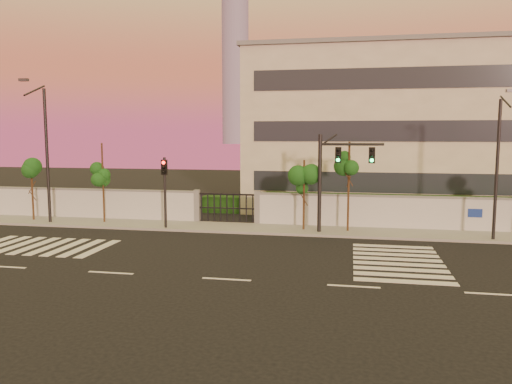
# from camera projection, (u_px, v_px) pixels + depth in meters

# --- Properties ---
(ground) EXTENTS (120.00, 120.00, 0.00)m
(ground) POSITION_uv_depth(u_px,v_px,m) (227.00, 279.00, 19.97)
(ground) COLOR black
(ground) RESTS_ON ground
(sidewalk) EXTENTS (60.00, 3.00, 0.15)m
(sidewalk) POSITION_uv_depth(u_px,v_px,m) (269.00, 229.00, 30.20)
(sidewalk) COLOR gray
(sidewalk) RESTS_ON ground
(perimeter_wall) EXTENTS (60.00, 0.36, 2.20)m
(perimeter_wall) POSITION_uv_depth(u_px,v_px,m) (275.00, 209.00, 31.53)
(perimeter_wall) COLOR silver
(perimeter_wall) RESTS_ON ground
(hedge_row) EXTENTS (41.00, 4.25, 1.80)m
(hedge_row) POSITION_uv_depth(u_px,v_px,m) (296.00, 207.00, 34.04)
(hedge_row) COLOR #123810
(hedge_row) RESTS_ON ground
(institutional_building) EXTENTS (24.40, 12.40, 12.25)m
(institutional_building) POSITION_uv_depth(u_px,v_px,m) (406.00, 129.00, 39.03)
(institutional_building) COLOR #BAB69E
(institutional_building) RESTS_ON ground
(distant_skyscraper) EXTENTS (16.00, 16.00, 118.00)m
(distant_skyscraper) POSITION_uv_depth(u_px,v_px,m) (235.00, 40.00, 298.14)
(distant_skyscraper) COLOR gray
(distant_skyscraper) RESTS_ON ground
(road_markings) EXTENTS (57.00, 7.62, 0.02)m
(road_markings) POSITION_uv_depth(u_px,v_px,m) (214.00, 255.00, 23.93)
(road_markings) COLOR silver
(road_markings) RESTS_ON ground
(street_tree_b) EXTENTS (1.59, 1.26, 4.17)m
(street_tree_b) POSITION_uv_depth(u_px,v_px,m) (32.00, 176.00, 32.79)
(street_tree_b) COLOR #382314
(street_tree_b) RESTS_ON ground
(street_tree_c) EXTENTS (1.38, 1.10, 5.23)m
(street_tree_c) POSITION_uv_depth(u_px,v_px,m) (103.00, 165.00, 31.84)
(street_tree_c) COLOR #382314
(street_tree_c) RESTS_ON ground
(street_tree_d) EXTENTS (1.54, 1.22, 4.28)m
(street_tree_d) POSITION_uv_depth(u_px,v_px,m) (304.00, 179.00, 29.38)
(street_tree_d) COLOR #382314
(street_tree_d) RESTS_ON ground
(street_tree_e) EXTENTS (1.57, 1.25, 5.36)m
(street_tree_e) POSITION_uv_depth(u_px,v_px,m) (349.00, 166.00, 28.88)
(street_tree_e) COLOR #382314
(street_tree_e) RESTS_ON ground
(traffic_signal_main) EXTENTS (3.66, 0.37, 5.78)m
(traffic_signal_main) POSITION_uv_depth(u_px,v_px,m) (333.00, 172.00, 28.48)
(traffic_signal_main) COLOR black
(traffic_signal_main) RESTS_ON ground
(traffic_signal_secondary) EXTENTS (0.34, 0.34, 4.41)m
(traffic_signal_secondary) POSITION_uv_depth(u_px,v_px,m) (165.00, 184.00, 29.98)
(traffic_signal_secondary) COLOR black
(traffic_signal_secondary) RESTS_ON ground
(streetlight_west) EXTENTS (0.54, 2.18, 9.06)m
(streetlight_west) POSITION_uv_depth(u_px,v_px,m) (45.00, 148.00, 31.56)
(streetlight_west) COLOR black
(streetlight_west) RESTS_ON ground
(streetlight_east) EXTENTS (0.48, 1.92, 7.98)m
(streetlight_east) POSITION_uv_depth(u_px,v_px,m) (498.00, 162.00, 26.30)
(streetlight_east) COLOR black
(streetlight_east) RESTS_ON ground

